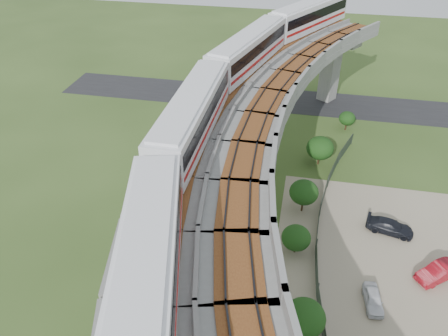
# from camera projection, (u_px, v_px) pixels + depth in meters

# --- Properties ---
(ground) EXTENTS (160.00, 160.00, 0.00)m
(ground) POSITION_uv_depth(u_px,v_px,m) (221.00, 238.00, 39.77)
(ground) COLOR #364C1E
(ground) RESTS_ON ground
(dirt_lot) EXTENTS (18.00, 26.00, 0.04)m
(dirt_lot) POSITION_uv_depth(u_px,v_px,m) (383.00, 278.00, 35.85)
(dirt_lot) COLOR gray
(dirt_lot) RESTS_ON ground
(asphalt_road) EXTENTS (60.00, 8.00, 0.03)m
(asphalt_road) POSITION_uv_depth(u_px,v_px,m) (263.00, 98.00, 64.03)
(asphalt_road) COLOR #232326
(asphalt_road) RESTS_ON ground
(viaduct) EXTENTS (19.58, 73.98, 11.40)m
(viaduct) POSITION_uv_depth(u_px,v_px,m) (269.00, 160.00, 34.03)
(viaduct) COLOR #99968E
(viaduct) RESTS_ON ground
(metro_train) EXTENTS (13.84, 60.93, 3.64)m
(metro_train) POSITION_uv_depth(u_px,v_px,m) (244.00, 84.00, 38.12)
(metro_train) COLOR white
(metro_train) RESTS_ON ground
(fence) EXTENTS (3.87, 38.73, 1.50)m
(fence) POSITION_uv_depth(u_px,v_px,m) (331.00, 247.00, 37.75)
(fence) COLOR #2D382D
(fence) RESTS_ON ground
(tree_0) EXTENTS (2.05, 2.05, 2.54)m
(tree_0) POSITION_uv_depth(u_px,v_px,m) (347.00, 118.00, 55.41)
(tree_0) COLOR #382314
(tree_0) RESTS_ON ground
(tree_1) EXTENTS (3.04, 3.04, 3.43)m
(tree_1) POSITION_uv_depth(u_px,v_px,m) (320.00, 148.00, 48.60)
(tree_1) COLOR #382314
(tree_1) RESTS_ON ground
(tree_2) EXTENTS (2.79, 2.79, 3.50)m
(tree_2) POSITION_uv_depth(u_px,v_px,m) (304.00, 192.00, 41.64)
(tree_2) COLOR #382314
(tree_2) RESTS_ON ground
(tree_3) EXTENTS (2.54, 2.54, 2.79)m
(tree_3) POSITION_uv_depth(u_px,v_px,m) (296.00, 238.00, 37.35)
(tree_3) COLOR #382314
(tree_3) RESTS_ON ground
(tree_4) EXTENTS (2.97, 2.97, 3.50)m
(tree_4) POSITION_uv_depth(u_px,v_px,m) (304.00, 318.00, 30.06)
(tree_4) COLOR #382314
(tree_4) RESTS_ON ground
(car_white) EXTENTS (1.63, 3.33, 1.09)m
(car_white) POSITION_uv_depth(u_px,v_px,m) (373.00, 299.00, 33.39)
(car_white) COLOR white
(car_white) RESTS_ON dirt_lot
(car_red) EXTENTS (4.19, 3.64, 1.37)m
(car_red) POSITION_uv_depth(u_px,v_px,m) (439.00, 272.00, 35.49)
(car_red) COLOR maroon
(car_red) RESTS_ON dirt_lot
(car_dark) EXTENTS (4.49, 2.57, 1.23)m
(car_dark) POSITION_uv_depth(u_px,v_px,m) (390.00, 226.00, 40.10)
(car_dark) COLOR black
(car_dark) RESTS_ON dirt_lot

